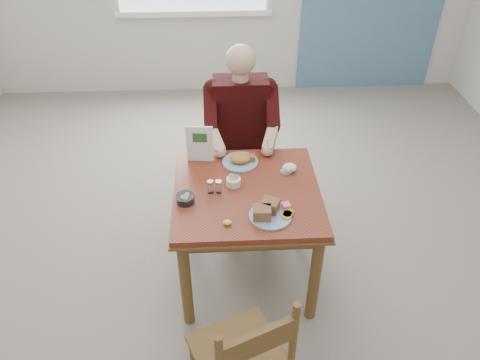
{
  "coord_description": "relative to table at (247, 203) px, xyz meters",
  "views": [
    {
      "loc": [
        -0.16,
        -2.28,
        2.53
      ],
      "look_at": [
        -0.04,
        0.0,
        0.82
      ],
      "focal_mm": 35.0,
      "sensor_mm": 36.0,
      "label": 1
    }
  ],
  "objects": [
    {
      "name": "menu",
      "position": [
        -0.29,
        0.34,
        0.24
      ],
      "size": [
        0.18,
        0.03,
        0.26
      ],
      "color": "white",
      "rests_on": "table"
    },
    {
      "name": "diner",
      "position": [
        0.0,
        0.71,
        0.17
      ],
      "size": [
        0.53,
        0.56,
        1.39
      ],
      "color": "gray",
      "rests_on": "chair_far"
    },
    {
      "name": "shakers",
      "position": [
        -0.2,
        -0.02,
        0.16
      ],
      "size": [
        0.09,
        0.04,
        0.09
      ],
      "color": "white",
      "rests_on": "table"
    },
    {
      "name": "creamer",
      "position": [
        -0.38,
        -0.1,
        0.14
      ],
      "size": [
        0.15,
        0.15,
        0.05
      ],
      "color": "white",
      "rests_on": "table"
    },
    {
      "name": "table",
      "position": [
        0.0,
        0.0,
        0.0
      ],
      "size": [
        0.92,
        0.92,
        0.75
      ],
      "color": "maroon",
      "rests_on": "ground"
    },
    {
      "name": "near_plate",
      "position": [
        0.11,
        -0.25,
        0.14
      ],
      "size": [
        0.29,
        0.29,
        0.08
      ],
      "color": "white",
      "rests_on": "table"
    },
    {
      "name": "lemon_wedge",
      "position": [
        -0.13,
        -0.32,
        0.13
      ],
      "size": [
        0.06,
        0.05,
        0.03
      ],
      "primitive_type": "ellipsoid",
      "rotation": [
        0.0,
        0.0,
        0.27
      ],
      "color": "yellow",
      "rests_on": "table"
    },
    {
      "name": "chair_near",
      "position": [
        -0.08,
        -0.99,
        -0.16
      ],
      "size": [
        0.55,
        0.55,
        0.95
      ],
      "color": "brown",
      "rests_on": "ground"
    },
    {
      "name": "far_plate",
      "position": [
        -0.02,
        0.29,
        0.14
      ],
      "size": [
        0.25,
        0.25,
        0.06
      ],
      "color": "white",
      "rests_on": "table"
    },
    {
      "name": "floor",
      "position": [
        0.0,
        0.0,
        -0.64
      ],
      "size": [
        6.0,
        6.0,
        0.0
      ],
      "primitive_type": "plane",
      "color": "slate",
      "rests_on": "ground"
    },
    {
      "name": "metal_dish",
      "position": [
        0.27,
        0.17,
        0.12
      ],
      "size": [
        0.1,
        0.1,
        0.01
      ],
      "primitive_type": "cylinder",
      "rotation": [
        0.0,
        0.0,
        0.43
      ],
      "color": "silver",
      "rests_on": "table"
    },
    {
      "name": "chair_far",
      "position": [
        0.0,
        0.8,
        -0.16
      ],
      "size": [
        0.42,
        0.42,
        0.95
      ],
      "color": "brown",
      "rests_on": "ground"
    },
    {
      "name": "caddy",
      "position": [
        -0.08,
        0.05,
        0.14
      ],
      "size": [
        0.12,
        0.12,
        0.07
      ],
      "color": "white",
      "rests_on": "table"
    },
    {
      "name": "napkin",
      "position": [
        0.29,
        0.18,
        0.14
      ],
      "size": [
        0.1,
        0.09,
        0.06
      ],
      "primitive_type": "ellipsoid",
      "rotation": [
        0.0,
        0.0,
        -0.11
      ],
      "color": "white",
      "rests_on": "table"
    }
  ]
}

